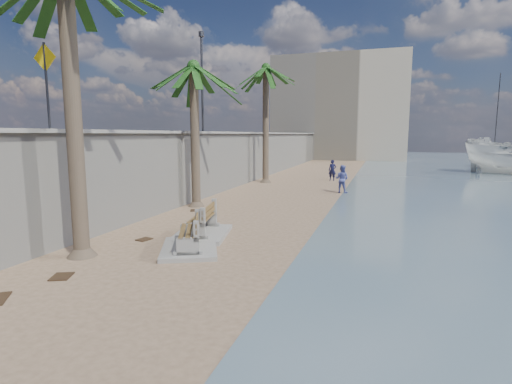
# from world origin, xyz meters

# --- Properties ---
(ground_plane) EXTENTS (140.00, 140.00, 0.00)m
(ground_plane) POSITION_xyz_m (0.00, 0.00, 0.00)
(ground_plane) COLOR #8E7057
(seawall) EXTENTS (0.45, 70.00, 3.50)m
(seawall) POSITION_xyz_m (-5.20, 20.00, 1.75)
(seawall) COLOR gray
(seawall) RESTS_ON ground_plane
(wall_cap) EXTENTS (0.80, 70.00, 0.12)m
(wall_cap) POSITION_xyz_m (-5.20, 20.00, 3.55)
(wall_cap) COLOR gray
(wall_cap) RESTS_ON seawall
(end_building) EXTENTS (18.00, 12.00, 14.00)m
(end_building) POSITION_xyz_m (-2.00, 52.00, 7.00)
(end_building) COLOR #B7AA93
(end_building) RESTS_ON ground_plane
(bench_near) EXTENTS (2.17, 2.77, 1.04)m
(bench_near) POSITION_xyz_m (-1.59, 4.34, 0.45)
(bench_near) COLOR gray
(bench_near) RESTS_ON ground_plane
(bench_far) EXTENTS (2.44, 2.81, 0.98)m
(bench_far) POSITION_xyz_m (-1.19, 2.63, 0.43)
(bench_far) COLOR gray
(bench_far) RESTS_ON ground_plane
(palm_mid) EXTENTS (5.00, 5.00, 7.46)m
(palm_mid) POSITION_xyz_m (-4.31, 9.42, 6.47)
(palm_mid) COLOR brown
(palm_mid) RESTS_ON ground_plane
(palm_back) EXTENTS (5.00, 5.00, 8.96)m
(palm_back) POSITION_xyz_m (-3.86, 19.74, 7.92)
(palm_back) COLOR brown
(palm_back) RESTS_ON ground_plane
(pedestrian_sign) EXTENTS (0.78, 0.07, 2.40)m
(pedestrian_sign) POSITION_xyz_m (-5.00, 1.50, 5.15)
(pedestrian_sign) COLOR #2D2D33
(pedestrian_sign) RESTS_ON wall_cap
(streetlight) EXTENTS (0.28, 0.28, 5.12)m
(streetlight) POSITION_xyz_m (-5.10, 12.00, 6.64)
(streetlight) COLOR #2D2D33
(streetlight) RESTS_ON wall_cap
(person_a) EXTENTS (0.67, 0.47, 1.79)m
(person_a) POSITION_xyz_m (0.60, 22.32, 0.89)
(person_a) COLOR #131434
(person_a) RESTS_ON ground_plane
(person_b) EXTENTS (1.03, 0.89, 1.83)m
(person_b) POSITION_xyz_m (1.92, 16.14, 0.92)
(person_b) COLOR #4C549E
(person_b) RESTS_ON ground_plane
(yacht_far) EXTENTS (2.75, 7.69, 1.50)m
(yacht_far) POSITION_xyz_m (14.82, 37.95, 0.35)
(yacht_far) COLOR silver
(yacht_far) RESTS_ON bay_water
(sailboat_west) EXTENTS (5.32, 5.39, 11.19)m
(sailboat_west) POSITION_xyz_m (17.70, 50.72, 0.38)
(sailboat_west) COLOR silver
(sailboat_west) RESTS_ON bay_water
(debris_b) EXTENTS (0.62, 0.68, 0.03)m
(debris_b) POSITION_xyz_m (-3.13, -0.36, 0.01)
(debris_b) COLOR #382616
(debris_b) RESTS_ON ground_plane
(debris_c) EXTENTS (0.80, 0.74, 0.03)m
(debris_c) POSITION_xyz_m (-3.77, 8.45, 0.01)
(debris_c) COLOR #382616
(debris_c) RESTS_ON ground_plane
(debris_d) EXTENTS (0.48, 0.55, 0.03)m
(debris_d) POSITION_xyz_m (-3.18, 3.27, 0.01)
(debris_d) COLOR #382616
(debris_d) RESTS_ON ground_plane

